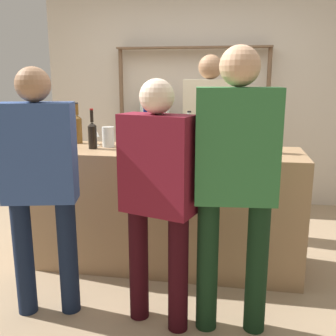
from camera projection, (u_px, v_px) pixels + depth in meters
ground_plane at (168, 263)px, 3.35m from camera, size 16.00×16.00×0.00m
bar_counter at (168, 208)px, 3.24m from camera, size 2.12×0.64×0.98m
back_wall at (194, 89)px, 4.87m from camera, size 3.72×0.12×2.80m
back_shelf at (192, 104)px, 4.74m from camera, size 1.82×0.18×1.89m
counter_bottle_0 at (270, 137)px, 2.99m from camera, size 0.08×0.08×0.33m
counter_bottle_1 at (92, 134)px, 3.16m from camera, size 0.07×0.07×0.32m
counter_bottle_2 at (146, 129)px, 3.29m from camera, size 0.09×0.09×0.37m
counter_bottle_3 at (189, 134)px, 3.16m from camera, size 0.08×0.08×0.30m
counter_bottle_4 at (78, 128)px, 3.42m from camera, size 0.07×0.07×0.35m
counter_bottle_5 at (212, 132)px, 3.19m from camera, size 0.09×0.09×0.33m
wine_glass at (95, 133)px, 3.29m from camera, size 0.07×0.07×0.15m
ice_bucket at (224, 139)px, 2.99m from camera, size 0.20×0.20×0.22m
cork_jar at (108, 137)px, 3.26m from camera, size 0.10×0.10×0.17m
customer_right at (236, 173)px, 2.26m from camera, size 0.48×0.25×1.72m
customer_center at (157, 189)px, 2.34m from camera, size 0.48×0.32×1.54m
server_behind_counter at (209, 131)px, 3.86m from camera, size 0.50×0.25×1.75m
customer_left at (40, 176)px, 2.46m from camera, size 0.48×0.29×1.61m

